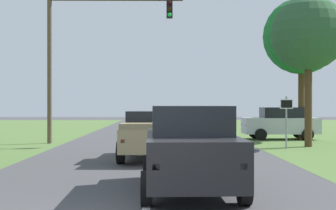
# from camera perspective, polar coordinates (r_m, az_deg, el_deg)

# --- Properties ---
(ground_plane) EXTENTS (120.00, 120.00, 0.00)m
(ground_plane) POSITION_cam_1_polar(r_m,az_deg,el_deg) (18.38, -1.70, -6.38)
(ground_plane) COLOR #424244
(red_suv_near) EXTENTS (2.33, 4.99, 2.03)m
(red_suv_near) POSITION_cam_1_polar(r_m,az_deg,el_deg) (11.55, 2.54, -4.93)
(red_suv_near) COLOR black
(red_suv_near) RESTS_ON ground_plane
(pickup_truck_lead) EXTENTS (2.47, 5.13, 1.82)m
(pickup_truck_lead) POSITION_cam_1_polar(r_m,az_deg,el_deg) (18.31, -1.81, -3.44)
(pickup_truck_lead) COLOR tan
(pickup_truck_lead) RESTS_ON ground_plane
(traffic_light) EXTENTS (7.17, 0.40, 8.24)m
(traffic_light) POSITION_cam_1_polar(r_m,az_deg,el_deg) (26.23, -9.97, 7.34)
(traffic_light) COLOR brown
(traffic_light) RESTS_ON ground_plane
(keep_moving_sign) EXTENTS (0.60, 0.09, 2.43)m
(keep_moving_sign) POSITION_cam_1_polar(r_m,az_deg,el_deg) (23.16, 13.73, -1.18)
(keep_moving_sign) COLOR gray
(keep_moving_sign) RESTS_ON ground_plane
(oak_tree_right) EXTENTS (4.42, 4.42, 8.23)m
(oak_tree_right) POSITION_cam_1_polar(r_m,az_deg,el_deg) (29.41, 15.39, 7.76)
(oak_tree_right) COLOR #4C351E
(oak_tree_right) RESTS_ON ground_plane
(crossing_suv_far) EXTENTS (4.36, 2.06, 1.88)m
(crossing_suv_far) POSITION_cam_1_polar(r_m,az_deg,el_deg) (29.40, 13.14, -2.04)
(crossing_suv_far) COLOR silver
(crossing_suv_far) RESTS_ON ground_plane
(extra_tree_1) EXTENTS (3.63, 3.63, 7.34)m
(extra_tree_1) POSITION_cam_1_polar(r_m,az_deg,el_deg) (24.78, 16.15, 8.02)
(extra_tree_1) COLOR #4C351E
(extra_tree_1) RESTS_ON ground_plane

